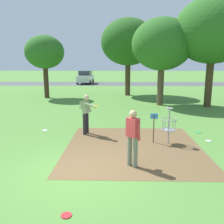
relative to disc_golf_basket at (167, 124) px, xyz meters
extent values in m
plane|color=#518438|center=(-2.94, -2.46, -0.75)|extent=(160.00, 160.00, 0.00)
cube|color=brown|center=(-1.29, -0.45, -0.75)|extent=(4.90, 5.13, 0.01)
cylinder|color=#9E9EA3|center=(0.06, -0.01, -0.08)|extent=(0.05, 0.05, 1.35)
cylinder|color=#9E9EA3|center=(0.06, -0.01, 0.62)|extent=(0.24, 0.24, 0.04)
torus|color=#9E9EA3|center=(0.06, -0.01, 0.20)|extent=(0.58, 0.58, 0.02)
torus|color=#9E9EA3|center=(0.06, -0.01, -0.20)|extent=(0.55, 0.55, 0.03)
cylinder|color=#9E9EA3|center=(0.06, -0.01, -0.22)|extent=(0.48, 0.48, 0.02)
cylinder|color=gray|center=(0.30, -0.01, 0.00)|extent=(0.01, 0.01, 0.40)
cylinder|color=gray|center=(0.25, 0.13, 0.00)|extent=(0.01, 0.01, 0.40)
cylinder|color=gray|center=(0.13, 0.22, 0.00)|extent=(0.01, 0.01, 0.40)
cylinder|color=gray|center=(-0.01, 0.22, 0.00)|extent=(0.01, 0.01, 0.40)
cylinder|color=gray|center=(-0.13, 0.13, 0.00)|extent=(0.01, 0.01, 0.40)
cylinder|color=gray|center=(-0.18, -0.01, 0.00)|extent=(0.01, 0.01, 0.40)
cylinder|color=gray|center=(-0.13, -0.15, 0.00)|extent=(0.01, 0.01, 0.40)
cylinder|color=gray|center=(-0.01, -0.24, 0.00)|extent=(0.01, 0.01, 0.40)
cylinder|color=gray|center=(0.13, -0.24, 0.00)|extent=(0.01, 0.01, 0.40)
cylinder|color=gray|center=(0.25, -0.15, 0.00)|extent=(0.01, 0.01, 0.40)
cylinder|color=#4C3823|center=(-0.49, 0.09, -0.20)|extent=(0.04, 0.04, 1.10)
cube|color=#3384C6|center=(-0.49, 0.09, 0.30)|extent=(0.28, 0.03, 0.20)
cylinder|color=#232328|center=(-3.20, 1.27, -0.29)|extent=(0.14, 0.14, 0.92)
cylinder|color=#232328|center=(-3.29, 1.07, -0.29)|extent=(0.14, 0.14, 0.92)
cube|color=#93A875|center=(-3.25, 1.17, 0.45)|extent=(0.49, 0.48, 0.60)
sphere|color=beige|center=(-3.19, 1.15, 0.85)|extent=(0.22, 0.22, 0.22)
cylinder|color=#93A875|center=(-3.03, 0.91, 0.56)|extent=(0.58, 0.31, 0.21)
cylinder|color=gold|center=(-2.77, 0.80, 0.53)|extent=(0.22, 0.22, 0.02)
cylinder|color=#93A875|center=(-3.35, 1.39, 0.49)|extent=(0.48, 0.27, 0.37)
cylinder|color=slate|center=(-1.50, -2.01, -0.29)|extent=(0.14, 0.14, 0.92)
cylinder|color=slate|center=(-1.35, -2.17, -0.29)|extent=(0.14, 0.14, 0.92)
cube|color=#D1383D|center=(-1.43, -2.09, 0.45)|extent=(0.41, 0.41, 0.56)
sphere|color=tan|center=(-1.43, -2.09, 0.85)|extent=(0.22, 0.22, 0.22)
cylinder|color=#D1383D|center=(-1.55, -1.94, 0.36)|extent=(0.18, 0.18, 0.55)
cylinder|color=#D1383D|center=(-1.28, -2.21, 0.36)|extent=(0.18, 0.18, 0.55)
cylinder|color=gold|center=(-1.30, -1.96, 0.22)|extent=(0.22, 0.22, 0.02)
cylinder|color=white|center=(1.72, 0.32, -0.74)|extent=(0.21, 0.21, 0.02)
cylinder|color=red|center=(-2.89, -4.51, -0.74)|extent=(0.22, 0.22, 0.02)
cylinder|color=white|center=(-5.19, 1.62, -0.74)|extent=(0.23, 0.23, 0.02)
cylinder|color=green|center=(1.69, 1.47, -0.74)|extent=(0.25, 0.25, 0.02)
cylinder|color=brown|center=(1.16, 8.50, 0.59)|extent=(0.45, 0.45, 2.68)
ellipsoid|color=#2D6623|center=(1.16, 8.50, 3.51)|extent=(4.23, 4.23, 3.59)
cylinder|color=#4C3823|center=(4.36, 7.90, 0.84)|extent=(0.48, 0.48, 3.19)
ellipsoid|color=#2D6623|center=(4.36, 7.90, 4.35)|extent=(5.12, 5.12, 4.35)
cylinder|color=#4C3823|center=(-0.99, 13.64, 0.74)|extent=(0.48, 0.48, 2.98)
ellipsoid|color=#285B1E|center=(-0.99, 13.64, 4.07)|extent=(4.90, 4.90, 4.17)
cylinder|color=#422D1E|center=(-8.07, 11.80, 0.58)|extent=(0.41, 0.41, 2.66)
ellipsoid|color=#2D6623|center=(-8.07, 11.80, 3.13)|extent=(3.26, 3.26, 2.77)
cube|color=#4C4C51|center=(-2.94, 25.71, -0.75)|extent=(36.00, 6.00, 0.01)
cube|color=silver|center=(-6.58, 25.77, 0.00)|extent=(1.98, 4.27, 0.90)
cube|color=#2D333D|center=(-6.58, 25.77, 0.77)|extent=(1.68, 2.25, 0.64)
cylinder|color=black|center=(-7.42, 27.11, -0.45)|extent=(0.21, 0.61, 0.60)
cylinder|color=black|center=(-5.62, 27.03, -0.45)|extent=(0.21, 0.61, 0.60)
cylinder|color=black|center=(-7.53, 24.51, -0.45)|extent=(0.21, 0.61, 0.60)
cylinder|color=black|center=(-5.73, 24.43, -0.45)|extent=(0.21, 0.61, 0.60)
camera|label=1|loc=(-1.85, -8.83, 2.30)|focal=38.60mm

